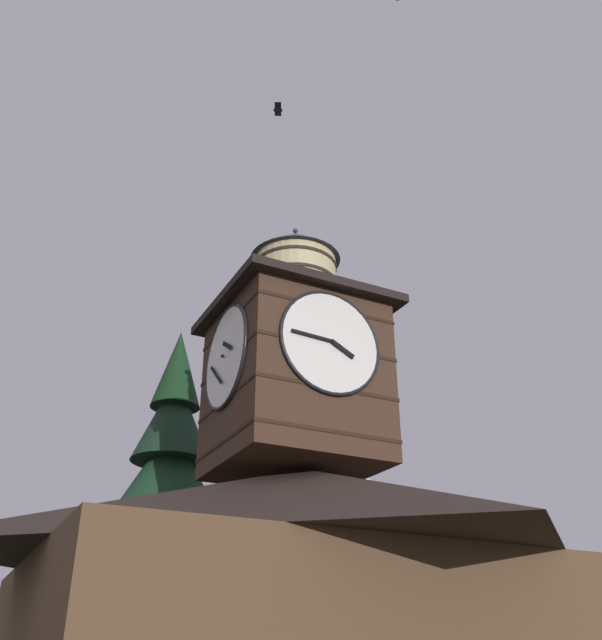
% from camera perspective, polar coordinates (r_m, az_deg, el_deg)
% --- Properties ---
extents(building_main, '(13.58, 11.60, 6.17)m').
position_cam_1_polar(building_main, '(18.34, 0.29, -21.20)').
color(building_main, brown).
rests_on(building_main, ground_plane).
extents(clock_tower, '(4.87, 4.87, 7.87)m').
position_cam_1_polar(clock_tower, '(20.21, -0.55, -3.53)').
color(clock_tower, '#422B1E').
rests_on(clock_tower, building_main).
extents(pine_tree_behind, '(5.89, 5.89, 13.26)m').
position_cam_1_polar(pine_tree_behind, '(25.37, -11.08, -16.38)').
color(pine_tree_behind, '#473323').
rests_on(pine_tree_behind, ground_plane).
extents(moon, '(2.17, 2.17, 2.17)m').
position_cam_1_polar(moon, '(52.58, 4.54, -13.25)').
color(moon, silver).
extents(flying_bird_low, '(0.42, 0.59, 0.16)m').
position_cam_1_polar(flying_bird_low, '(21.83, -1.89, 16.73)').
color(flying_bird_low, black).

